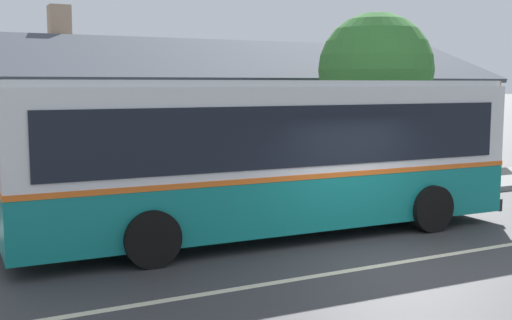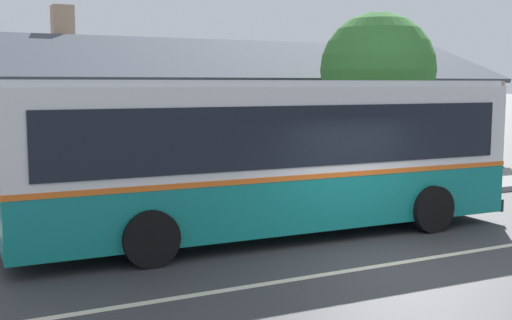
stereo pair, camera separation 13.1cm
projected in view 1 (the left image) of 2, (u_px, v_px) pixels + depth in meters
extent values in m
plane|color=#38383A|center=(400.00, 262.00, 11.29)|extent=(300.00, 300.00, 0.00)
cube|color=gray|center=(248.00, 203.00, 16.57)|extent=(60.00, 3.00, 0.15)
cube|color=beige|center=(400.00, 262.00, 11.29)|extent=(60.00, 0.16, 0.01)
cube|color=tan|center=(218.00, 124.00, 24.03)|extent=(20.05, 8.54, 3.24)
cube|color=#424751|center=(243.00, 59.00, 21.87)|extent=(20.65, 4.32, 1.60)
cube|color=#424751|center=(196.00, 63.00, 25.63)|extent=(20.65, 4.32, 1.60)
cube|color=tan|center=(59.00, 23.00, 21.84)|extent=(0.70, 0.70, 1.20)
cube|color=black|center=(43.00, 135.00, 17.01)|extent=(1.10, 0.06, 1.30)
cube|color=black|center=(442.00, 121.00, 23.42)|extent=(1.10, 0.06, 1.30)
cube|color=#4C3323|center=(351.00, 146.00, 21.68)|extent=(1.00, 0.06, 2.10)
cube|color=#147F7A|center=(269.00, 197.00, 13.27)|extent=(10.51, 2.77, 1.05)
cube|color=orange|center=(269.00, 170.00, 13.20)|extent=(10.53, 2.79, 0.10)
cube|color=white|center=(269.00, 127.00, 13.09)|extent=(10.51, 2.77, 1.66)
cube|color=white|center=(269.00, 83.00, 12.99)|extent=(10.30, 2.64, 0.12)
cube|color=black|center=(243.00, 128.00, 14.24)|extent=(9.61, 0.28, 1.16)
cube|color=black|center=(300.00, 137.00, 11.98)|extent=(9.61, 0.28, 1.16)
cube|color=black|center=(463.00, 125.00, 15.38)|extent=(0.10, 2.20, 1.16)
cube|color=black|center=(465.00, 92.00, 15.28)|extent=(0.09, 1.75, 0.24)
cube|color=black|center=(461.00, 197.00, 15.59)|extent=(0.14, 2.50, 0.28)
cube|color=#192D99|center=(188.00, 192.00, 13.83)|extent=(2.93, 0.11, 0.73)
cube|color=black|center=(390.00, 149.00, 16.08)|extent=(0.90, 0.05, 2.45)
cylinder|color=black|center=(362.00, 191.00, 15.82)|extent=(1.01, 0.31, 1.00)
cylinder|color=black|center=(431.00, 209.00, 13.59)|extent=(1.01, 0.31, 1.00)
cylinder|color=black|center=(117.00, 212.00, 13.17)|extent=(1.01, 0.31, 1.00)
cylinder|color=black|center=(152.00, 239.00, 10.94)|extent=(1.01, 0.31, 1.00)
cylinder|color=#4C3828|center=(374.00, 148.00, 19.07)|extent=(0.31, 0.31, 2.43)
sphere|color=#387A33|center=(376.00, 70.00, 18.79)|extent=(3.37, 3.37, 3.37)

